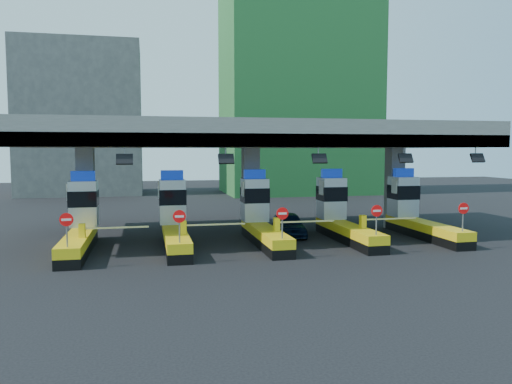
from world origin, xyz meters
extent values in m
plane|color=black|center=(0.00, 0.00, 0.00)|extent=(120.00, 120.00, 0.00)
cube|color=slate|center=(0.00, 3.00, 6.25)|extent=(28.00, 12.00, 1.50)
cube|color=#4C4C49|center=(0.00, -2.70, 5.85)|extent=(28.00, 0.60, 0.70)
cube|color=slate|center=(-10.00, 3.00, 2.75)|extent=(1.00, 1.00, 5.50)
cube|color=slate|center=(0.00, 3.00, 2.75)|extent=(1.00, 1.00, 5.50)
cube|color=slate|center=(10.00, 3.00, 2.75)|extent=(1.00, 1.00, 5.50)
cylinder|color=slate|center=(-7.50, -2.70, 5.25)|extent=(0.06, 0.06, 0.50)
cube|color=black|center=(-7.50, -2.90, 4.90)|extent=(0.80, 0.38, 0.54)
cylinder|color=slate|center=(-2.50, -2.70, 5.25)|extent=(0.06, 0.06, 0.50)
cube|color=black|center=(-2.50, -2.90, 4.90)|extent=(0.80, 0.38, 0.54)
cylinder|color=slate|center=(2.50, -2.70, 5.25)|extent=(0.06, 0.06, 0.50)
cube|color=black|center=(2.50, -2.90, 4.90)|extent=(0.80, 0.38, 0.54)
cylinder|color=slate|center=(7.50, -2.70, 5.25)|extent=(0.06, 0.06, 0.50)
cube|color=black|center=(7.50, -2.90, 4.90)|extent=(0.80, 0.38, 0.54)
cylinder|color=slate|center=(12.00, -2.70, 5.25)|extent=(0.06, 0.06, 0.50)
cube|color=black|center=(12.00, -2.90, 4.90)|extent=(0.80, 0.38, 0.54)
cube|color=black|center=(-10.00, -1.00, 0.25)|extent=(1.20, 8.00, 0.50)
cube|color=#E5B70C|center=(-10.00, -1.00, 0.75)|extent=(1.20, 8.00, 0.50)
cube|color=#9EA3A8|center=(-10.00, 1.80, 2.30)|extent=(1.50, 1.50, 2.60)
cube|color=black|center=(-10.00, 1.78, 2.60)|extent=(1.56, 1.56, 0.90)
cube|color=#0C2DBF|center=(-10.00, 1.80, 3.88)|extent=(1.30, 0.35, 0.55)
cube|color=white|center=(-10.80, 1.50, 3.00)|extent=(0.06, 0.70, 0.90)
cylinder|color=slate|center=(-10.00, -4.60, 1.65)|extent=(0.07, 0.07, 1.30)
cylinder|color=red|center=(-10.00, -4.63, 2.25)|extent=(0.60, 0.04, 0.60)
cube|color=white|center=(-10.00, -4.65, 2.25)|extent=(0.42, 0.02, 0.10)
cube|color=#E5B70C|center=(-9.65, -2.20, 1.35)|extent=(0.30, 0.35, 0.70)
cube|color=white|center=(-8.00, -2.20, 1.45)|extent=(3.20, 0.08, 0.08)
cube|color=black|center=(-5.00, -1.00, 0.25)|extent=(1.20, 8.00, 0.50)
cube|color=#E5B70C|center=(-5.00, -1.00, 0.75)|extent=(1.20, 8.00, 0.50)
cube|color=#9EA3A8|center=(-5.00, 1.80, 2.30)|extent=(1.50, 1.50, 2.60)
cube|color=black|center=(-5.00, 1.78, 2.60)|extent=(1.56, 1.56, 0.90)
cube|color=#0C2DBF|center=(-5.00, 1.80, 3.88)|extent=(1.30, 0.35, 0.55)
cube|color=white|center=(-5.80, 1.50, 3.00)|extent=(0.06, 0.70, 0.90)
cylinder|color=slate|center=(-5.00, -4.60, 1.65)|extent=(0.07, 0.07, 1.30)
cylinder|color=red|center=(-5.00, -4.63, 2.25)|extent=(0.60, 0.04, 0.60)
cube|color=white|center=(-5.00, -4.65, 2.25)|extent=(0.42, 0.02, 0.10)
cube|color=#E5B70C|center=(-4.65, -2.20, 1.35)|extent=(0.30, 0.35, 0.70)
cube|color=white|center=(-3.00, -2.20, 1.45)|extent=(3.20, 0.08, 0.08)
cube|color=black|center=(0.00, -1.00, 0.25)|extent=(1.20, 8.00, 0.50)
cube|color=#E5B70C|center=(0.00, -1.00, 0.75)|extent=(1.20, 8.00, 0.50)
cube|color=#9EA3A8|center=(0.00, 1.80, 2.30)|extent=(1.50, 1.50, 2.60)
cube|color=black|center=(0.00, 1.78, 2.60)|extent=(1.56, 1.56, 0.90)
cube|color=#0C2DBF|center=(0.00, 1.80, 3.88)|extent=(1.30, 0.35, 0.55)
cube|color=white|center=(-0.80, 1.50, 3.00)|extent=(0.06, 0.70, 0.90)
cylinder|color=slate|center=(0.00, -4.60, 1.65)|extent=(0.07, 0.07, 1.30)
cylinder|color=red|center=(0.00, -4.63, 2.25)|extent=(0.60, 0.04, 0.60)
cube|color=white|center=(0.00, -4.65, 2.25)|extent=(0.42, 0.02, 0.10)
cube|color=#E5B70C|center=(0.35, -2.20, 1.35)|extent=(0.30, 0.35, 0.70)
cube|color=white|center=(2.00, -2.20, 1.45)|extent=(3.20, 0.08, 0.08)
cube|color=black|center=(5.00, -1.00, 0.25)|extent=(1.20, 8.00, 0.50)
cube|color=#E5B70C|center=(5.00, -1.00, 0.75)|extent=(1.20, 8.00, 0.50)
cube|color=#9EA3A8|center=(5.00, 1.80, 2.30)|extent=(1.50, 1.50, 2.60)
cube|color=black|center=(5.00, 1.78, 2.60)|extent=(1.56, 1.56, 0.90)
cube|color=#0C2DBF|center=(5.00, 1.80, 3.88)|extent=(1.30, 0.35, 0.55)
cube|color=white|center=(4.20, 1.50, 3.00)|extent=(0.06, 0.70, 0.90)
cylinder|color=slate|center=(5.00, -4.60, 1.65)|extent=(0.07, 0.07, 1.30)
cylinder|color=red|center=(5.00, -4.63, 2.25)|extent=(0.60, 0.04, 0.60)
cube|color=white|center=(5.00, -4.65, 2.25)|extent=(0.42, 0.02, 0.10)
cube|color=#E5B70C|center=(5.35, -2.20, 1.35)|extent=(0.30, 0.35, 0.70)
cube|color=white|center=(7.00, -2.20, 1.45)|extent=(3.20, 0.08, 0.08)
cube|color=black|center=(10.00, -1.00, 0.25)|extent=(1.20, 8.00, 0.50)
cube|color=#E5B70C|center=(10.00, -1.00, 0.75)|extent=(1.20, 8.00, 0.50)
cube|color=#9EA3A8|center=(10.00, 1.80, 2.30)|extent=(1.50, 1.50, 2.60)
cube|color=black|center=(10.00, 1.78, 2.60)|extent=(1.56, 1.56, 0.90)
cube|color=#0C2DBF|center=(10.00, 1.80, 3.88)|extent=(1.30, 0.35, 0.55)
cube|color=white|center=(9.20, 1.50, 3.00)|extent=(0.06, 0.70, 0.90)
cylinder|color=slate|center=(10.00, -4.60, 1.65)|extent=(0.07, 0.07, 1.30)
cylinder|color=red|center=(10.00, -4.63, 2.25)|extent=(0.60, 0.04, 0.60)
cube|color=white|center=(10.00, -4.65, 2.25)|extent=(0.42, 0.02, 0.10)
cube|color=#E5B70C|center=(10.35, -2.20, 1.35)|extent=(0.30, 0.35, 0.70)
cube|color=white|center=(12.00, -2.20, 1.45)|extent=(3.20, 0.08, 0.08)
cube|color=#1E5926|center=(12.00, 32.00, 14.00)|extent=(18.00, 12.00, 28.00)
cube|color=#4C4C49|center=(-14.00, 36.00, 9.00)|extent=(14.00, 10.00, 18.00)
imported|color=black|center=(2.14, 1.62, 0.73)|extent=(2.16, 4.46, 1.47)
camera|label=1|loc=(-6.47, -27.99, 5.36)|focal=35.00mm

